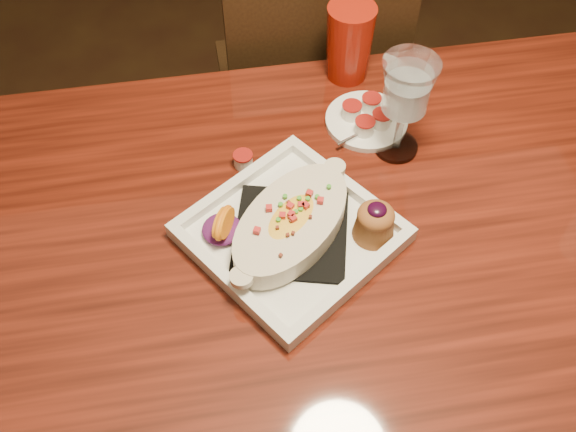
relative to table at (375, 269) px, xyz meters
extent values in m
plane|color=black|center=(0.00, 0.00, -0.65)|extent=(7.00, 7.00, 0.00)
cube|color=maroon|center=(0.00, 0.00, 0.08)|extent=(1.50, 0.90, 0.04)
cylinder|color=black|center=(-0.67, 0.37, -0.30)|extent=(0.07, 0.07, 0.71)
cube|color=black|center=(0.00, 0.70, -0.20)|extent=(0.42, 0.42, 0.04)
cylinder|color=black|center=(0.17, 0.87, -0.43)|extent=(0.04, 0.04, 0.45)
cylinder|color=black|center=(-0.17, 0.87, -0.43)|extent=(0.04, 0.04, 0.45)
cylinder|color=black|center=(0.17, 0.53, -0.43)|extent=(0.04, 0.04, 0.45)
cylinder|color=black|center=(-0.17, 0.53, -0.43)|extent=(0.04, 0.04, 0.45)
cube|color=black|center=(0.00, 0.51, 0.05)|extent=(0.40, 0.03, 0.46)
cube|color=white|center=(-0.15, 0.02, 0.10)|extent=(0.40, 0.40, 0.01)
cube|color=black|center=(-0.15, 0.02, 0.11)|extent=(0.22, 0.22, 0.01)
ellipsoid|color=yellow|center=(-0.15, 0.02, 0.14)|extent=(0.23, 0.23, 0.04)
ellipsoid|color=#5C1559|center=(-0.26, 0.04, 0.12)|extent=(0.06, 0.07, 0.02)
cone|color=brown|center=(-0.02, 0.00, 0.13)|extent=(0.07, 0.07, 0.05)
ellipsoid|color=brown|center=(-0.02, 0.00, 0.16)|extent=(0.06, 0.06, 0.03)
ellipsoid|color=black|center=(-0.02, 0.00, 0.17)|extent=(0.03, 0.03, 0.01)
cylinder|color=silver|center=(0.07, 0.19, 0.10)|extent=(0.08, 0.08, 0.01)
cylinder|color=silver|center=(0.07, 0.19, 0.15)|extent=(0.01, 0.01, 0.09)
cone|color=silver|center=(0.07, 0.19, 0.24)|extent=(0.09, 0.09, 0.10)
cylinder|color=white|center=(0.04, 0.26, 0.10)|extent=(0.15, 0.15, 0.01)
cylinder|color=white|center=(0.01, 0.27, 0.12)|extent=(0.04, 0.04, 0.03)
cylinder|color=#A81A14|center=(0.01, 0.27, 0.14)|extent=(0.04, 0.04, 0.00)
cylinder|color=white|center=(0.05, 0.28, 0.12)|extent=(0.04, 0.04, 0.03)
cylinder|color=#A81A14|center=(0.05, 0.28, 0.14)|extent=(0.04, 0.04, 0.00)
cylinder|color=white|center=(0.06, 0.24, 0.12)|extent=(0.04, 0.04, 0.03)
cylinder|color=#A81A14|center=(0.06, 0.24, 0.14)|extent=(0.04, 0.04, 0.00)
cylinder|color=white|center=(0.02, 0.23, 0.12)|extent=(0.04, 0.04, 0.03)
cylinder|color=#A81A14|center=(0.02, 0.23, 0.14)|extent=(0.04, 0.04, 0.00)
cylinder|color=white|center=(-0.20, 0.19, 0.11)|extent=(0.03, 0.03, 0.03)
cylinder|color=#A81A14|center=(-0.20, 0.19, 0.12)|extent=(0.04, 0.04, 0.00)
cone|color=#A21A0B|center=(0.03, 0.40, 0.17)|extent=(0.09, 0.09, 0.15)
camera|label=1|loc=(-0.25, -0.57, 0.96)|focal=40.00mm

